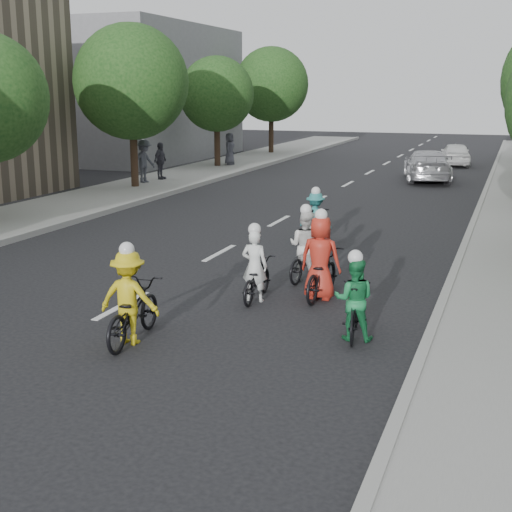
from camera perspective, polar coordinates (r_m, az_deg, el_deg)
The scene contains 19 objects.
ground at distance 14.56m, azimuth -10.68°, elevation -3.93°, with size 120.00×120.00×0.00m, color black.
sidewalk_left at distance 27.00m, azimuth -14.51°, elevation 3.94°, with size 4.00×80.00×0.15m, color gray.
curb_left at distance 25.95m, azimuth -10.95°, elevation 3.79°, with size 0.18×80.00×0.18m, color #999993.
curb_right at distance 22.32m, azimuth 16.77°, elevation 1.95°, with size 0.18×80.00×0.18m, color #999993.
bldg_sw at distance 46.17m, azimuth -10.29°, elevation 12.72°, with size 10.00×14.00×8.00m, color slate.
tree_l_3 at distance 31.02m, azimuth -9.95°, elevation 13.55°, with size 4.80×4.80×6.93m.
tree_l_4 at distance 39.08m, azimuth -3.17°, elevation 12.81°, with size 4.00×4.00×5.97m.
tree_l_5 at distance 47.48m, azimuth 1.24°, elevation 13.56°, with size 4.80×4.80×6.93m.
cyclist_0 at distance 16.15m, azimuth 4.02°, elevation 0.24°, with size 0.85×1.84×1.75m.
cyclist_1 at distance 19.98m, azimuth 4.80°, elevation 2.76°, with size 1.02×1.72×1.61m.
cyclist_2 at distance 12.44m, azimuth 7.89°, elevation -3.90°, with size 0.77×1.69×1.59m.
cyclist_3 at distance 14.73m, azimuth 5.21°, elevation -0.90°, with size 0.87×1.90×1.89m.
cyclist_4 at distance 12.30m, azimuth -9.98°, elevation -3.94°, with size 1.09×2.01×1.77m.
cyclist_5 at distance 14.57m, azimuth -0.02°, elevation -1.54°, with size 0.64×1.65×1.62m.
follow_car_lead at distance 34.78m, azimuth 13.53°, elevation 7.06°, with size 2.03×4.99×1.45m, color #BBBBC0.
follow_car_trail at distance 42.19m, azimuth 15.65°, elevation 7.86°, with size 1.53×3.81×1.30m, color white.
spectator_0 at distance 32.34m, azimuth -8.93°, elevation 7.50°, with size 1.23×0.71×1.90m, color #464852.
spectator_1 at distance 33.45m, azimuth -7.66°, elevation 7.56°, with size 1.00×0.42×1.70m, color #484753.
spectator_2 at distance 39.64m, azimuth -2.13°, elevation 8.56°, with size 0.85×0.55×1.74m, color #454651.
Camera 1 is at (7.24, -11.90, 4.23)m, focal length 50.00 mm.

